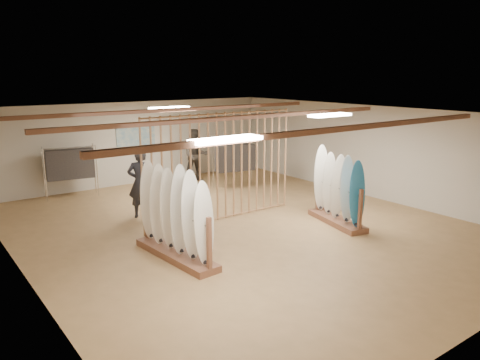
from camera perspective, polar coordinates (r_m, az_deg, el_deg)
floor at (r=11.72m, az=0.00°, el=-5.73°), size 12.00×12.00×0.00m
ceiling at (r=11.14m, az=0.00°, el=8.05°), size 12.00×12.00×0.00m
wall_back at (r=16.48m, az=-12.58°, el=4.43°), size 12.00×0.00×12.00m
wall_left at (r=9.36m, az=-25.43°, el=-2.90°), size 0.00×12.00×12.00m
wall_right at (r=14.83m, az=15.73°, el=3.33°), size 0.00×12.00×12.00m
ceiling_slats at (r=11.15m, az=0.00°, el=7.64°), size 9.50×6.12×0.10m
light_panels at (r=11.15m, az=0.00°, el=7.74°), size 1.20×0.35×0.06m
bamboo_partition at (r=11.99m, az=-2.28°, el=1.62°), size 4.45×0.05×2.78m
poster at (r=16.44m, az=-12.59°, el=5.11°), size 1.40×0.03×0.90m
rack_left at (r=9.69m, az=-7.91°, el=-5.78°), size 0.71×2.42×1.93m
rack_right at (r=12.05m, az=11.81°, el=-2.35°), size 0.95×2.01×1.85m
clothing_rack_a at (r=15.15m, az=-20.01°, el=1.85°), size 1.48×0.60×1.60m
clothing_rack_b at (r=15.52m, az=-0.57°, el=2.71°), size 1.40×0.62×1.53m
shopper_a at (r=12.51m, az=-12.02°, el=0.20°), size 0.93×0.84×2.11m
shopper_b at (r=16.41m, az=-5.41°, el=3.41°), size 1.25×1.14×2.10m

